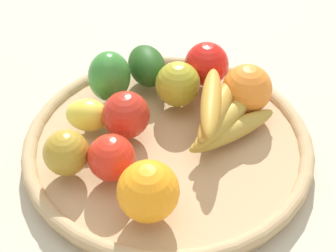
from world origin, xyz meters
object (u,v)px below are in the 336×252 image
at_px(avocado, 147,66).
at_px(lemon_0, 88,115).
at_px(orange_0, 148,191).
at_px(apple_2, 207,64).
at_px(orange_1, 247,89).
at_px(bell_pepper, 109,76).
at_px(apple_1, 111,158).
at_px(apple_3, 66,153).
at_px(apple_0, 178,84).
at_px(banana_bunch, 222,114).
at_px(apple_4, 126,115).

distance_m(avocado, lemon_0, 0.15).
relative_size(orange_0, apple_2, 1.08).
height_order(orange_1, bell_pepper, bell_pepper).
bearing_deg(apple_1, bell_pepper, -96.42).
xyz_separation_m(apple_2, bell_pepper, (0.17, 0.01, 0.01)).
bearing_deg(orange_1, bell_pepper, -19.87).
relative_size(orange_0, bell_pepper, 0.95).
bearing_deg(apple_3, apple_0, -148.10).
bearing_deg(bell_pepper, apple_2, -58.79).
distance_m(banana_bunch, orange_1, 0.07).
bearing_deg(orange_1, orange_0, 42.56).
relative_size(orange_1, lemon_0, 1.18).
distance_m(apple_4, avocado, 0.14).
relative_size(banana_bunch, apple_2, 2.16).
xyz_separation_m(apple_2, lemon_0, (0.21, 0.08, -0.01)).
bearing_deg(apple_2, apple_1, 44.48).
bearing_deg(orange_0, apple_0, -112.28).
height_order(apple_2, bell_pepper, bell_pepper).
height_order(orange_0, apple_3, orange_0).
height_order(apple_4, orange_1, orange_1).
relative_size(apple_1, orange_1, 0.83).
bearing_deg(apple_1, lemon_0, -77.56).
distance_m(orange_1, lemon_0, 0.25).
bearing_deg(apple_2, avocado, -14.79).
distance_m(apple_0, orange_1, 0.11).
relative_size(apple_4, avocado, 0.80).
height_order(apple_0, apple_4, same).
height_order(banana_bunch, apple_1, banana_bunch).
distance_m(apple_0, banana_bunch, 0.10).
xyz_separation_m(orange_0, bell_pepper, (0.02, -0.25, 0.00)).
xyz_separation_m(apple_0, lemon_0, (0.15, 0.03, -0.01)).
height_order(avocado, apple_3, apple_3).
height_order(orange_1, avocado, orange_1).
height_order(apple_2, apple_3, apple_2).
bearing_deg(orange_1, apple_2, -62.26).
bearing_deg(bell_pepper, lemon_0, 176.39).
bearing_deg(banana_bunch, apple_2, -95.03).
distance_m(bell_pepper, apple_3, 0.17).
xyz_separation_m(orange_0, avocado, (-0.05, -0.28, -0.01)).
distance_m(apple_0, apple_3, 0.22).
bearing_deg(orange_0, bell_pepper, -85.91).
relative_size(apple_0, apple_4, 1.01).
xyz_separation_m(apple_1, apple_2, (-0.19, -0.18, 0.00)).
height_order(apple_1, apple_3, apple_1).
distance_m(orange_0, lemon_0, 0.19).
xyz_separation_m(avocado, apple_3, (0.15, 0.18, 0.00)).
bearing_deg(apple_1, avocado, -112.75).
distance_m(banana_bunch, bell_pepper, 0.20).
bearing_deg(bell_pepper, apple_3, -178.94).
relative_size(apple_2, avocado, 0.82).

